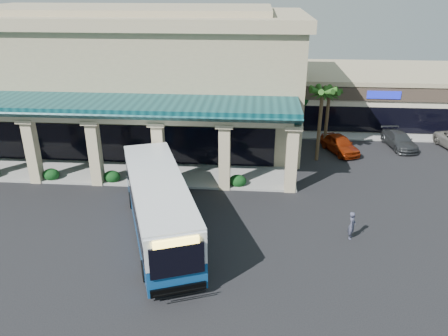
# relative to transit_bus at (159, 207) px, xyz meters

# --- Properties ---
(ground) EXTENTS (110.00, 110.00, 0.00)m
(ground) POSITION_rel_transit_bus_xyz_m (1.69, 1.00, -1.72)
(ground) COLOR black
(main_building) EXTENTS (30.80, 14.80, 11.35)m
(main_building) POSITION_rel_transit_bus_xyz_m (-6.31, 17.00, 3.96)
(main_building) COLOR tan
(main_building) RESTS_ON ground
(arcade) EXTENTS (30.00, 6.20, 5.70)m
(arcade) POSITION_rel_transit_bus_xyz_m (-6.31, 7.80, 1.13)
(arcade) COLOR #09343A
(arcade) RESTS_ON ground
(strip_mall) EXTENTS (22.50, 12.50, 4.90)m
(strip_mall) POSITION_rel_transit_bus_xyz_m (19.69, 25.00, 0.73)
(strip_mall) COLOR beige
(strip_mall) RESTS_ON ground
(palm_0) EXTENTS (2.40, 2.40, 6.60)m
(palm_0) POSITION_rel_transit_bus_xyz_m (10.19, 12.00, 1.58)
(palm_0) COLOR #1E4813
(palm_0) RESTS_ON ground
(palm_1) EXTENTS (2.40, 2.40, 5.80)m
(palm_1) POSITION_rel_transit_bus_xyz_m (11.19, 15.00, 1.18)
(palm_1) COLOR #1E4813
(palm_1) RESTS_ON ground
(broadleaf_tree) EXTENTS (2.60, 2.60, 4.81)m
(broadleaf_tree) POSITION_rel_transit_bus_xyz_m (9.19, 20.00, 0.69)
(broadleaf_tree) COLOR black
(broadleaf_tree) RESTS_ON ground
(transit_bus) EXTENTS (6.95, 12.53, 3.44)m
(transit_bus) POSITION_rel_transit_bus_xyz_m (0.00, 0.00, 0.00)
(transit_bus) COLOR navy
(transit_bus) RESTS_ON ground
(pedestrian) EXTENTS (0.57, 0.69, 1.63)m
(pedestrian) POSITION_rel_transit_bus_xyz_m (10.77, 0.40, -0.90)
(pedestrian) COLOR #3D3F54
(pedestrian) RESTS_ON ground
(car_silver) EXTENTS (3.21, 4.67, 1.48)m
(car_silver) POSITION_rel_transit_bus_xyz_m (12.28, 13.87, -0.98)
(car_silver) COLOR #92290A
(car_silver) RESTS_ON ground
(car_red) EXTENTS (2.52, 4.79, 1.32)m
(car_red) POSITION_rel_transit_bus_xyz_m (17.59, 15.49, -1.06)
(car_red) COLOR #333638
(car_red) RESTS_ON ground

